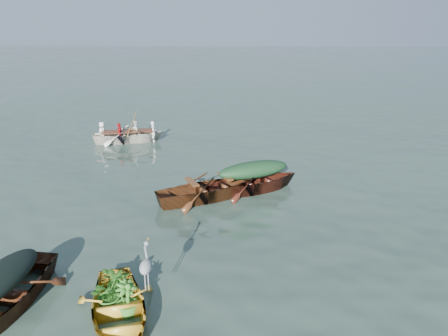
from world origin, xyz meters
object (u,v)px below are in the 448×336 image
object	(u,v)px
dark_covered_boat	(4,311)
rowed_boat	(129,142)
green_tarp_boat	(253,191)
yellow_dinghy	(119,325)
heron	(146,275)
open_wooden_boat	(209,199)

from	to	relation	value
dark_covered_boat	rowed_boat	size ratio (longest dim) A/B	0.96
dark_covered_boat	rowed_boat	bearing A→B (deg)	99.22
rowed_boat	green_tarp_boat	bearing A→B (deg)	-148.41
yellow_dinghy	green_tarp_boat	distance (m)	6.96
heron	green_tarp_boat	bearing A→B (deg)	52.46
yellow_dinghy	heron	bearing A→B (deg)	5.19
heron	yellow_dinghy	bearing A→B (deg)	-174.81
green_tarp_boat	heron	bearing A→B (deg)	135.32
green_tarp_boat	open_wooden_boat	world-z (taller)	open_wooden_boat
open_wooden_boat	heron	bearing A→B (deg)	145.09
dark_covered_boat	open_wooden_boat	size ratio (longest dim) A/B	0.89
rowed_boat	heron	xyz separation A→B (m)	(3.26, -11.68, 0.93)
yellow_dinghy	heron	distance (m)	1.08
open_wooden_boat	heron	size ratio (longest dim) A/B	4.91
open_wooden_boat	yellow_dinghy	bearing A→B (deg)	140.53
heron	dark_covered_boat	bearing A→B (deg)	159.37
open_wooden_boat	dark_covered_boat	bearing A→B (deg)	119.76
dark_covered_boat	green_tarp_boat	distance (m)	7.86
open_wooden_boat	heron	world-z (taller)	heron
yellow_dinghy	open_wooden_boat	xyz separation A→B (m)	(1.23, 5.79, 0.00)
dark_covered_boat	green_tarp_boat	xyz separation A→B (m)	(4.89, 6.15, 0.00)
dark_covered_boat	heron	world-z (taller)	heron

